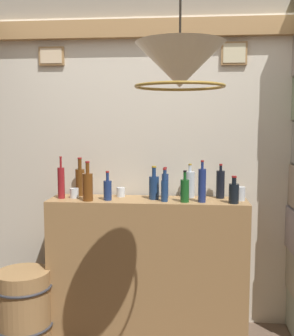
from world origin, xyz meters
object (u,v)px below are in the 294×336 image
at_px(liquor_bottle_scotch, 108,189).
at_px(wooden_barrel, 24,306).
at_px(glass_tumbler_highball, 74,193).
at_px(liquor_bottle_vermouth, 220,184).
at_px(liquor_bottle_bourbon, 61,182).
at_px(liquor_bottle_gin, 80,181).
at_px(liquor_bottle_brandy, 202,185).
at_px(liquor_bottle_rye, 154,187).
at_px(liquor_bottle_whiskey, 165,185).
at_px(pendant_lamp, 180,66).
at_px(glass_tumbler_shot, 121,192).
at_px(liquor_bottle_tequila, 185,190).
at_px(liquor_bottle_rum, 190,184).
at_px(liquor_bottle_sherry, 88,186).
at_px(glass_tumbler_rocks, 240,194).
at_px(liquor_bottle_amaro, 234,193).
at_px(liquor_bottle_port, 164,189).

distance_m(liquor_bottle_scotch, wooden_barrel, 1.10).
bearing_deg(glass_tumbler_highball, liquor_bottle_vermouth, 4.97).
bearing_deg(liquor_bottle_bourbon, liquor_bottle_gin, 49.20).
height_order(liquor_bottle_brandy, liquor_bottle_rye, liquor_bottle_brandy).
height_order(liquor_bottle_whiskey, pendant_lamp, pendant_lamp).
bearing_deg(liquor_bottle_rye, pendant_lamp, -78.07).
relative_size(liquor_bottle_rye, glass_tumbler_shot, 3.49).
distance_m(liquor_bottle_gin, liquor_bottle_rye, 0.62).
relative_size(liquor_bottle_brandy, liquor_bottle_tequila, 1.32).
height_order(liquor_bottle_rum, glass_tumbler_highball, liquor_bottle_rum).
relative_size(liquor_bottle_sherry, liquor_bottle_bourbon, 0.92).
height_order(glass_tumbler_rocks, wooden_barrel, glass_tumbler_rocks).
relative_size(liquor_bottle_scotch, pendant_lamp, 0.37).
bearing_deg(liquor_bottle_scotch, liquor_bottle_rye, 12.13).
bearing_deg(liquor_bottle_sherry, pendant_lamp, -51.35).
distance_m(liquor_bottle_tequila, wooden_barrel, 1.51).
xyz_separation_m(glass_tumbler_shot, wooden_barrel, (-0.70, -0.32, -0.84)).
distance_m(glass_tumbler_rocks, pendant_lamp, 1.38).
bearing_deg(liquor_bottle_brandy, wooden_barrel, -173.70).
height_order(liquor_bottle_bourbon, glass_tumbler_shot, liquor_bottle_bourbon).
bearing_deg(pendant_lamp, liquor_bottle_rye, 101.93).
bearing_deg(liquor_bottle_whiskey, liquor_bottle_scotch, -160.00).
height_order(liquor_bottle_tequila, pendant_lamp, pendant_lamp).
relative_size(liquor_bottle_amaro, glass_tumbler_shot, 2.74).
distance_m(glass_tumbler_highball, wooden_barrel, 0.94).
relative_size(glass_tumbler_highball, pendant_lamp, 0.13).
xyz_separation_m(liquor_bottle_brandy, liquor_bottle_rye, (-0.37, 0.09, -0.03)).
bearing_deg(liquor_bottle_rum, glass_tumbler_shot, -177.77).
relative_size(liquor_bottle_vermouth, liquor_bottle_scotch, 1.21).
distance_m(liquor_bottle_bourbon, glass_tumbler_rocks, 1.39).
bearing_deg(liquor_bottle_sherry, liquor_bottle_rum, 15.89).
relative_size(liquor_bottle_bourbon, wooden_barrel, 0.61).
bearing_deg(liquor_bottle_port, pendant_lamp, -82.22).
relative_size(liquor_bottle_vermouth, wooden_barrel, 0.50).
bearing_deg(liquor_bottle_vermouth, glass_tumbler_highball, -175.03).
xyz_separation_m(liquor_bottle_vermouth, liquor_bottle_amaro, (0.08, -0.21, -0.03)).
xyz_separation_m(liquor_bottle_scotch, glass_tumbler_shot, (0.08, 0.16, -0.05)).
height_order(liquor_bottle_rum, wooden_barrel, liquor_bottle_rum).
relative_size(liquor_bottle_scotch, liquor_bottle_whiskey, 0.93).
bearing_deg(liquor_bottle_scotch, liquor_bottle_port, -1.82).
distance_m(liquor_bottle_tequila, glass_tumbler_highball, 0.87).
bearing_deg(glass_tumbler_highball, liquor_bottle_brandy, -4.71).
bearing_deg(liquor_bottle_whiskey, liquor_bottle_vermouth, 1.37).
bearing_deg(liquor_bottle_rum, glass_tumbler_rocks, -14.58).
distance_m(liquor_bottle_sherry, liquor_bottle_tequila, 0.73).
relative_size(liquor_bottle_sherry, liquor_bottle_whiskey, 1.25).
distance_m(liquor_bottle_brandy, wooden_barrel, 1.64).
xyz_separation_m(liquor_bottle_amaro, liquor_bottle_gin, (-1.21, 0.22, 0.04)).
xyz_separation_m(liquor_bottle_brandy, glass_tumbler_rocks, (0.29, 0.09, -0.08)).
distance_m(liquor_bottle_amaro, liquor_bottle_sherry, 1.09).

